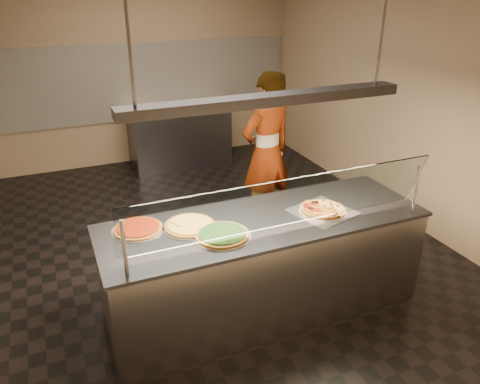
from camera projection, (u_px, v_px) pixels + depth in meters
name	position (u px, v px, depth m)	size (l,w,h in m)	color
ground	(207.00, 241.00, 5.47)	(5.00, 6.00, 0.02)	black
wall_back	(141.00, 69.00, 7.37)	(5.00, 0.02, 3.00)	#967B60
wall_front	(398.00, 262.00, 2.32)	(5.00, 0.02, 3.00)	#967B60
wall_right	(396.00, 94.00, 5.74)	(0.02, 6.00, 3.00)	#967B60
tile_band	(142.00, 82.00, 7.42)	(4.90, 0.02, 1.20)	silver
serving_counter	(263.00, 265.00, 4.16)	(2.80, 0.94, 0.93)	#B7B7BC
sneeze_guard	(285.00, 204.00, 3.56)	(2.56, 0.18, 0.54)	#B7B7BC
perforated_tray	(323.00, 211.00, 4.09)	(0.58, 0.58, 0.01)	silver
half_pizza_pepperoni	(313.00, 210.00, 4.04)	(0.29, 0.43, 0.05)	brown
half_pizza_sausage	(332.00, 207.00, 4.11)	(0.29, 0.43, 0.04)	brown
pizza_spinach	(222.00, 234.00, 3.69)	(0.46, 0.46, 0.03)	silver
pizza_cheese	(189.00, 225.00, 3.84)	(0.45, 0.45, 0.03)	silver
pizza_tomato	(138.00, 228.00, 3.79)	(0.42, 0.42, 0.03)	silver
pizza_spatula	(183.00, 224.00, 3.82)	(0.25, 0.20, 0.02)	#B7B7BC
prep_table	(180.00, 136.00, 7.57)	(1.58, 0.74, 0.93)	#404046
worker	(267.00, 153.00, 5.43)	(0.69, 0.45, 1.89)	#302C39
heat_lamp_housing	(267.00, 100.00, 3.54)	(2.30, 0.18, 0.08)	#404046
lamp_rod_left	(128.00, 29.00, 2.96)	(0.02, 0.02, 1.01)	#B7B7BC
lamp_rod_right	(383.00, 19.00, 3.67)	(0.02, 0.02, 1.01)	#B7B7BC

